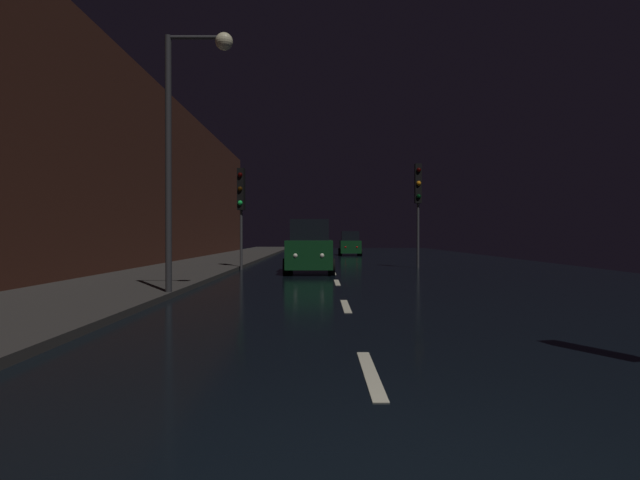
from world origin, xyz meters
TOP-DOWN VIEW (x-y plane):
  - ground at (0.00, 24.50)m, footprint 25.34×84.00m
  - sidewalk_left at (-6.47, 24.50)m, footprint 4.40×84.00m
  - building_facade_left at (-9.07, 21.00)m, footprint 0.80×63.00m
  - lane_centerline at (0.00, 13.96)m, footprint 0.16×22.33m
  - traffic_light_far_right at (4.17, 23.29)m, footprint 0.31×0.46m
  - traffic_light_far_left at (-4.17, 21.81)m, footprint 0.35×0.47m
  - streetlamp_overhead at (-3.89, 10.55)m, footprint 1.70×0.44m
  - car_approaching_headlights at (-1.00, 20.02)m, footprint 2.05×4.45m
  - car_distant_taillights at (1.82, 40.61)m, footprint 1.76×3.80m

SIDE VIEW (x-z plane):
  - ground at x=0.00m, z-range -0.02..0.00m
  - lane_centerline at x=0.00m, z-range 0.00..0.01m
  - sidewalk_left at x=-6.47m, z-range 0.00..0.15m
  - car_distant_taillights at x=1.82m, z-range -0.08..1.83m
  - car_approaching_headlights at x=-1.00m, z-range -0.10..2.15m
  - traffic_light_far_left at x=-4.17m, z-range 1.03..5.66m
  - traffic_light_far_right at x=4.17m, z-range 1.15..6.18m
  - streetlamp_overhead at x=-3.89m, z-range 1.13..7.77m
  - building_facade_left at x=-9.07m, z-range 0.00..9.22m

